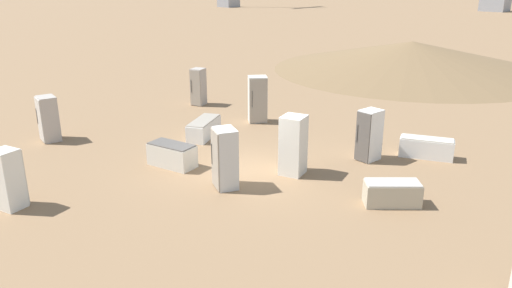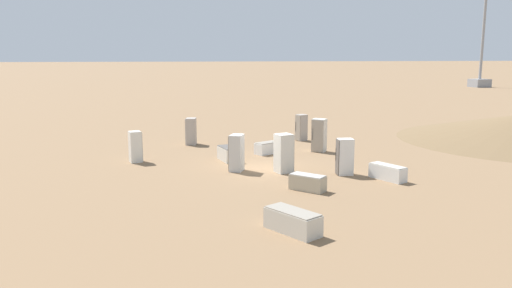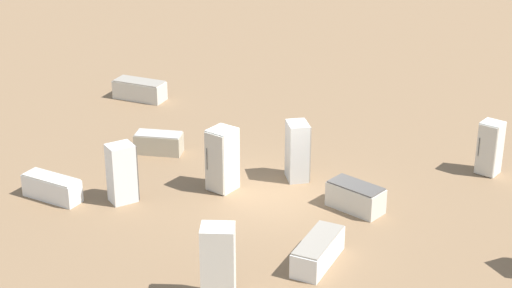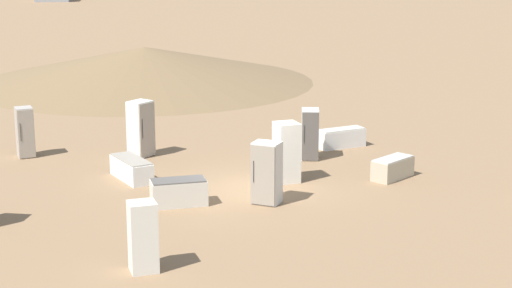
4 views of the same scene
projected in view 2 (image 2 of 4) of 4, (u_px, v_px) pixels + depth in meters
The scene contains 14 objects.
ground_plane at pixel (259, 168), 25.07m from camera, with size 1000.00×1000.00×0.00m, color #846647.
power_pylon_1 at pixel (482, 45), 89.22m from camera, with size 8.53×2.93×24.38m.
discarded_fridge_0 at pixel (345, 157), 23.49m from camera, with size 0.81×0.66×1.73m.
discarded_fridge_1 at pixel (319, 135), 29.20m from camera, with size 0.99×0.98×1.94m.
discarded_fridge_2 at pixel (293, 221), 15.87m from camera, with size 1.59×2.06×0.72m.
discarded_fridge_3 at pixel (301, 128), 33.08m from camera, with size 0.79×0.73×1.74m.
discarded_fridge_4 at pixel (136, 147), 26.34m from camera, with size 0.75×0.74×1.65m.
discarded_fridge_5 at pixel (270, 147), 28.82m from camera, with size 2.03×1.47×0.68m.
discarded_fridge_6 at pixel (308, 182), 20.84m from camera, with size 1.47×1.54×0.67m.
discarded_fridge_7 at pixel (284, 153), 23.96m from camera, with size 0.92×0.86×1.87m.
discarded_fridge_8 at pixel (191, 131), 31.59m from camera, with size 0.79×0.89×1.69m.
discarded_fridge_9 at pixel (388, 172), 22.62m from camera, with size 1.22×1.86×0.69m.
discarded_fridge_10 at pixel (228, 154), 26.76m from camera, with size 0.99×1.67×0.75m.
discarded_fridge_11 at pixel (236, 153), 24.27m from camera, with size 0.89×0.95×1.79m.
Camera 2 is at (-5.77, -23.79, 5.54)m, focal length 35.00 mm.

